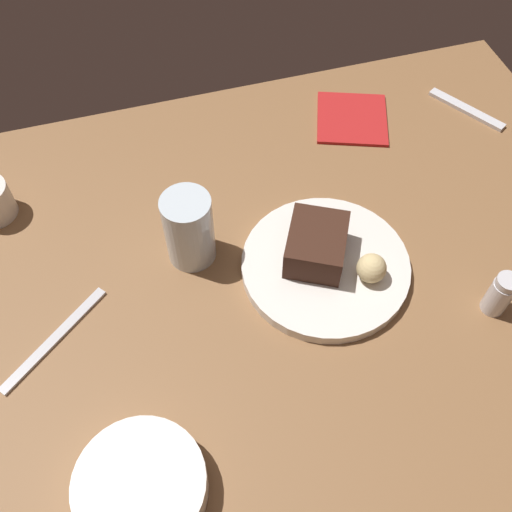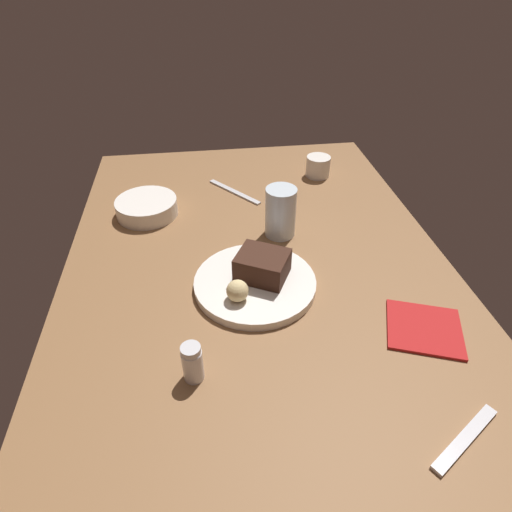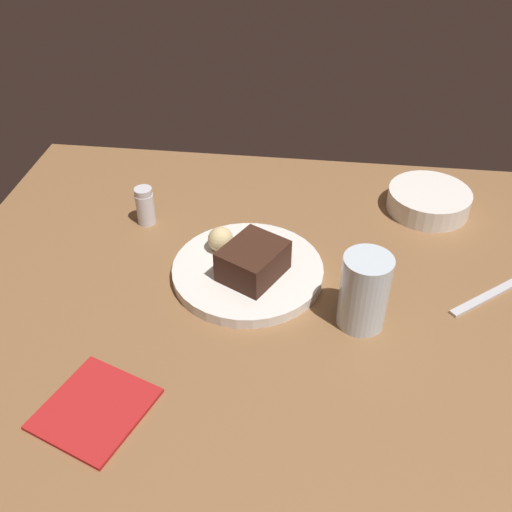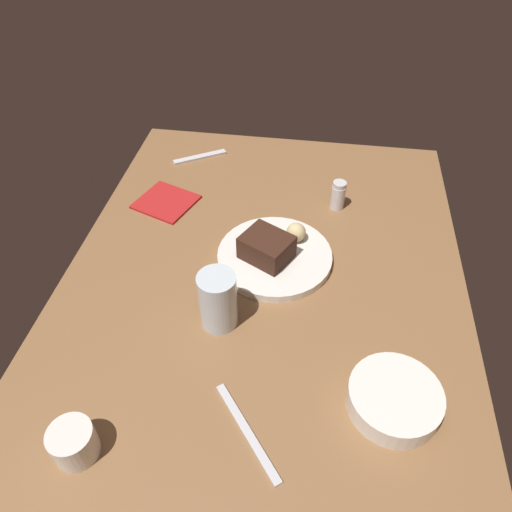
% 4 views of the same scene
% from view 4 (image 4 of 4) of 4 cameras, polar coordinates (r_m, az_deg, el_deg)
% --- Properties ---
extents(dining_table, '(1.20, 0.84, 0.03)m').
position_cam_4_polar(dining_table, '(1.00, 0.59, -4.64)').
color(dining_table, brown).
rests_on(dining_table, ground).
extents(dessert_plate, '(0.25, 0.25, 0.02)m').
position_cam_4_polar(dessert_plate, '(1.04, 2.23, -0.07)').
color(dessert_plate, white).
rests_on(dessert_plate, dining_table).
extents(chocolate_cake_slice, '(0.12, 0.13, 0.05)m').
position_cam_4_polar(chocolate_cake_slice, '(1.01, 1.17, 1.07)').
color(chocolate_cake_slice, '#381E14').
rests_on(chocolate_cake_slice, dessert_plate).
extents(bread_roll, '(0.04, 0.04, 0.04)m').
position_cam_4_polar(bread_roll, '(1.06, 4.79, 2.82)').
color(bread_roll, '#DBC184').
rests_on(bread_roll, dessert_plate).
extents(salt_shaker, '(0.03, 0.03, 0.07)m').
position_cam_4_polar(salt_shaker, '(1.18, 9.73, 7.14)').
color(salt_shaker, silver).
rests_on(salt_shaker, dining_table).
extents(water_glass, '(0.07, 0.07, 0.12)m').
position_cam_4_polar(water_glass, '(0.89, -4.54, -5.25)').
color(water_glass, silver).
rests_on(water_glass, dining_table).
extents(side_bowl, '(0.15, 0.15, 0.04)m').
position_cam_4_polar(side_bowl, '(0.85, 16.07, -15.98)').
color(side_bowl, white).
rests_on(side_bowl, dining_table).
extents(coffee_cup, '(0.07, 0.07, 0.06)m').
position_cam_4_polar(coffee_cup, '(0.83, -20.83, -19.99)').
color(coffee_cup, silver).
rests_on(coffee_cup, dining_table).
extents(dessert_spoon, '(0.09, 0.14, 0.01)m').
position_cam_4_polar(dessert_spoon, '(1.37, -6.68, 11.60)').
color(dessert_spoon, silver).
rests_on(dessert_spoon, dining_table).
extents(butter_knife, '(0.16, 0.13, 0.01)m').
position_cam_4_polar(butter_knife, '(0.82, -1.07, -20.12)').
color(butter_knife, silver).
rests_on(butter_knife, dining_table).
extents(folded_napkin, '(0.16, 0.17, 0.01)m').
position_cam_4_polar(folded_napkin, '(1.22, -10.64, 6.34)').
color(folded_napkin, '#B21E1E').
rests_on(folded_napkin, dining_table).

